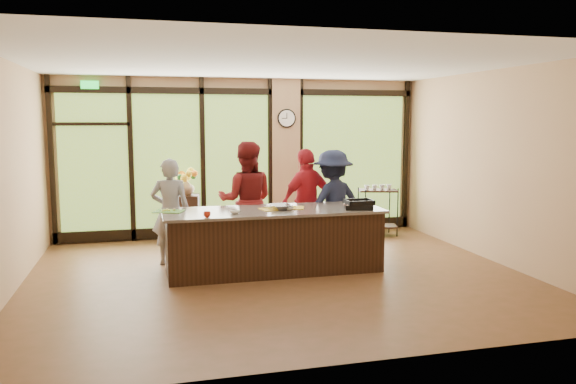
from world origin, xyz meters
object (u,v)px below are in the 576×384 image
cook_left (170,212)px  flower_stand (187,219)px  cook_right (333,203)px  roasting_pan (359,207)px  island_base (274,241)px  bar_cart (378,205)px

cook_left → flower_stand: (0.36, 1.52, -0.39)m
cook_right → roasting_pan: 1.00m
cook_right → flower_stand: (-2.26, 1.56, -0.43)m
island_base → cook_left: (-1.45, 0.76, 0.38)m
cook_left → cook_right: (2.61, -0.04, 0.05)m
island_base → roasting_pan: 1.36m
roasting_pan → cook_left: bearing=175.1°
bar_cart → cook_left: bearing=-147.1°
roasting_pan → flower_stand: (-2.32, 2.56, -0.52)m
island_base → bar_cart: bearing=38.3°
cook_left → cook_right: bearing=-170.7°
flower_stand → bar_cart: bar_cart is taller
bar_cart → island_base: bearing=-126.0°
flower_stand → bar_cart: bearing=4.6°
cook_right → roasting_pan: cook_right is taller
cook_right → flower_stand: size_ratio=1.99×
island_base → bar_cart: bar_cart is taller
island_base → bar_cart: 3.20m
island_base → roasting_pan: roasting_pan is taller
flower_stand → bar_cart: (3.61, -0.30, 0.16)m
cook_left → bar_cart: cook_left is taller
cook_left → bar_cart: (3.96, 1.22, -0.23)m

